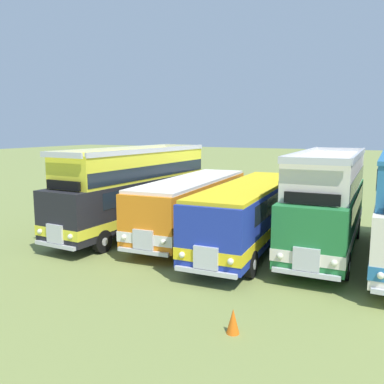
{
  "coord_description": "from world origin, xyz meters",
  "views": [
    {
      "loc": [
        -1.01,
        -18.28,
        5.47
      ],
      "look_at": [
        -10.16,
        0.76,
        2.21
      ],
      "focal_mm": 38.01,
      "sensor_mm": 36.0,
      "label": 1
    }
  ],
  "objects_px": {
    "bus_fourth_in_row": "(327,200)",
    "bus_first_in_row": "(136,187)",
    "bus_third_in_row": "(251,210)",
    "bus_second_in_row": "(193,202)",
    "cone_mid_row": "(233,321)"
  },
  "relations": [
    {
      "from": "bus_fourth_in_row",
      "to": "bus_first_in_row",
      "type": "bearing_deg",
      "value": -177.91
    },
    {
      "from": "bus_first_in_row",
      "to": "bus_fourth_in_row",
      "type": "height_order",
      "value": "same"
    },
    {
      "from": "bus_second_in_row",
      "to": "bus_fourth_in_row",
      "type": "relative_size",
      "value": 1.06
    },
    {
      "from": "bus_second_in_row",
      "to": "bus_first_in_row",
      "type": "bearing_deg",
      "value": -175.25
    },
    {
      "from": "bus_second_in_row",
      "to": "cone_mid_row",
      "type": "height_order",
      "value": "bus_second_in_row"
    },
    {
      "from": "bus_first_in_row",
      "to": "bus_second_in_row",
      "type": "distance_m",
      "value": 3.35
    },
    {
      "from": "bus_fourth_in_row",
      "to": "cone_mid_row",
      "type": "bearing_deg",
      "value": -97.55
    },
    {
      "from": "bus_first_in_row",
      "to": "bus_second_in_row",
      "type": "bearing_deg",
      "value": 4.75
    },
    {
      "from": "bus_third_in_row",
      "to": "bus_fourth_in_row",
      "type": "height_order",
      "value": "bus_fourth_in_row"
    },
    {
      "from": "bus_third_in_row",
      "to": "bus_fourth_in_row",
      "type": "relative_size",
      "value": 1.14
    },
    {
      "from": "bus_third_in_row",
      "to": "bus_fourth_in_row",
      "type": "distance_m",
      "value": 3.42
    },
    {
      "from": "cone_mid_row",
      "to": "bus_third_in_row",
      "type": "bearing_deg",
      "value": 104.48
    },
    {
      "from": "bus_first_in_row",
      "to": "bus_third_in_row",
      "type": "distance_m",
      "value": 6.61
    },
    {
      "from": "bus_third_in_row",
      "to": "cone_mid_row",
      "type": "relative_size",
      "value": 16.26
    },
    {
      "from": "bus_fourth_in_row",
      "to": "bus_second_in_row",
      "type": "bearing_deg",
      "value": -179.24
    }
  ]
}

